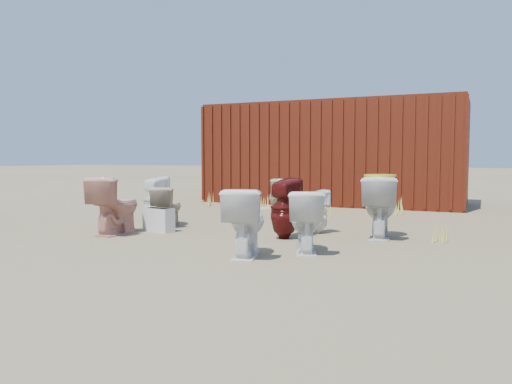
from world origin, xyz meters
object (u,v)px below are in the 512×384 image
at_px(toilet_front_c, 305,221).
at_px(loose_tank, 159,220).
at_px(shipping_container, 334,154).
at_px(toilet_back_e, 317,212).
at_px(toilet_front_maroon, 284,209).
at_px(toilet_front_e, 245,222).
at_px(toilet_back_beige_left, 279,198).
at_px(toilet_back_yellowlid, 379,207).
at_px(toilet_back_a, 155,201).
at_px(toilet_back_beige_right, 168,207).
at_px(toilet_front_pink, 116,205).

relative_size(toilet_front_c, loose_tank, 1.46).
distance_m(shipping_container, toilet_back_e, 5.16).
bearing_deg(toilet_back_e, toilet_front_maroon, 105.90).
bearing_deg(toilet_front_e, toilet_front_c, -152.63).
bearing_deg(toilet_front_c, toilet_back_beige_left, -83.65).
bearing_deg(toilet_back_beige_left, toilet_back_yellowlid, 113.22).
height_order(toilet_back_e, loose_tank, toilet_back_e).
relative_size(toilet_front_e, toilet_back_e, 1.20).
relative_size(shipping_container, toilet_front_c, 8.23).
distance_m(toilet_front_maroon, toilet_back_a, 2.43).
bearing_deg(shipping_container, toilet_back_yellowlid, -67.68).
height_order(toilet_front_e, toilet_back_beige_right, toilet_front_e).
bearing_deg(toilet_front_maroon, toilet_back_e, -94.63).
distance_m(toilet_back_beige_right, toilet_back_e, 2.42).
distance_m(toilet_front_e, toilet_back_yellowlid, 2.23).
distance_m(toilet_front_maroon, toilet_back_beige_right, 2.17).
bearing_deg(toilet_back_a, loose_tank, 145.40).
xyz_separation_m(toilet_front_pink, loose_tank, (0.42, 0.46, -0.24)).
bearing_deg(toilet_back_beige_right, toilet_back_beige_left, -135.30).
bearing_deg(toilet_back_e, toilet_back_beige_left, -12.49).
relative_size(toilet_front_pink, toilet_front_e, 1.08).
bearing_deg(toilet_front_c, loose_tank, -35.20).
height_order(toilet_front_pink, toilet_front_c, toilet_front_pink).
xyz_separation_m(toilet_front_pink, toilet_back_beige_right, (0.23, 0.98, -0.10)).
height_order(shipping_container, toilet_back_e, shipping_container).
relative_size(toilet_front_pink, toilet_front_maroon, 1.01).
bearing_deg(toilet_front_e, toilet_back_yellowlid, -135.88).
bearing_deg(toilet_back_beige_right, toilet_back_yellowlid, 174.18).
distance_m(toilet_front_pink, loose_tank, 0.67).
distance_m(toilet_back_beige_left, loose_tank, 2.50).
distance_m(toilet_front_c, toilet_back_a, 3.21).
height_order(toilet_front_pink, toilet_back_yellowlid, toilet_back_yellowlid).
relative_size(toilet_front_e, toilet_back_yellowlid, 0.91).
xyz_separation_m(toilet_back_a, toilet_back_beige_left, (1.48, 1.74, -0.04)).
height_order(toilet_front_e, toilet_back_yellowlid, toilet_back_yellowlid).
distance_m(toilet_back_e, loose_tank, 2.36).
xyz_separation_m(toilet_front_pink, toilet_back_beige_left, (1.45, 2.73, -0.05)).
distance_m(toilet_front_pink, toilet_front_e, 2.51).
bearing_deg(toilet_back_yellowlid, toilet_back_a, -4.91).
distance_m(toilet_front_c, toilet_front_e, 0.73).
relative_size(shipping_container, toilet_back_beige_right, 9.41).
bearing_deg(toilet_back_beige_left, toilet_back_e, 97.64).
bearing_deg(toilet_front_pink, toilet_back_yellowlid, -162.95).
bearing_deg(toilet_back_e, toilet_front_pink, 64.00).
relative_size(toilet_back_yellowlid, loose_tank, 1.70).
relative_size(toilet_front_pink, toilet_front_c, 1.14).
bearing_deg(toilet_back_beige_right, shipping_container, -114.03).
distance_m(toilet_front_e, loose_tank, 2.31).
relative_size(toilet_front_maroon, toilet_front_e, 1.07).
bearing_deg(toilet_back_a, toilet_front_c, 173.37).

